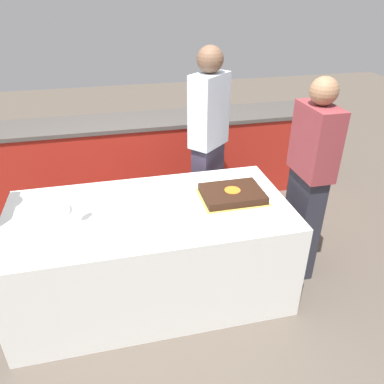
{
  "coord_description": "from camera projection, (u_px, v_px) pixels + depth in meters",
  "views": [
    {
      "loc": [
        -0.21,
        -2.27,
        2.19
      ],
      "look_at": [
        0.32,
        0.0,
        0.88
      ],
      "focal_mm": 35.0,
      "sensor_mm": 36.0,
      "label": 1
    }
  ],
  "objects": [
    {
      "name": "person_cutting_cake",
      "position": [
        208.0,
        144.0,
        3.32
      ],
      "size": [
        0.4,
        0.38,
        1.76
      ],
      "rotation": [
        0.0,
        0.0,
        -2.42
      ],
      "color": "#383347",
      "rests_on": "ground_plane"
    },
    {
      "name": "person_seated_right",
      "position": [
        308.0,
        182.0,
        2.87
      ],
      "size": [
        0.2,
        0.39,
        1.64
      ],
      "rotation": [
        0.0,
        0.0,
        -1.57
      ],
      "color": "#282833",
      "rests_on": "ground_plane"
    },
    {
      "name": "utensil_pile",
      "position": [
        147.0,
        239.0,
        2.34
      ],
      "size": [
        0.18,
        0.12,
        0.02
      ],
      "color": "white",
      "rests_on": "dining_table"
    },
    {
      "name": "side_plate_near_cake",
      "position": [
        226.0,
        176.0,
        3.11
      ],
      "size": [
        0.2,
        0.2,
        0.0
      ],
      "color": "white",
      "rests_on": "dining_table"
    },
    {
      "name": "ground_plane",
      "position": [
        154.0,
        290.0,
        3.04
      ],
      "size": [
        14.0,
        14.0,
        0.0
      ],
      "primitive_type": "plane",
      "color": "brown"
    },
    {
      "name": "wine_glass",
      "position": [
        78.0,
        205.0,
        2.46
      ],
      "size": [
        0.07,
        0.07,
        0.19
      ],
      "color": "white",
      "rests_on": "dining_table"
    },
    {
      "name": "dining_table",
      "position": [
        152.0,
        252.0,
        2.85
      ],
      "size": [
        2.02,
        1.0,
        0.78
      ],
      "color": "silver",
      "rests_on": "ground_plane"
    },
    {
      "name": "cake",
      "position": [
        232.0,
        194.0,
        2.79
      ],
      "size": [
        0.49,
        0.38,
        0.06
      ],
      "color": "gold",
      "rests_on": "dining_table"
    },
    {
      "name": "back_counter",
      "position": [
        132.0,
        160.0,
        4.15
      ],
      "size": [
        4.4,
        0.58,
        0.92
      ],
      "color": "#A82319",
      "rests_on": "ground_plane"
    },
    {
      "name": "plate_stack",
      "position": [
        53.0,
        209.0,
        2.59
      ],
      "size": [
        0.22,
        0.22,
        0.07
      ],
      "color": "white",
      "rests_on": "dining_table"
    }
  ]
}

